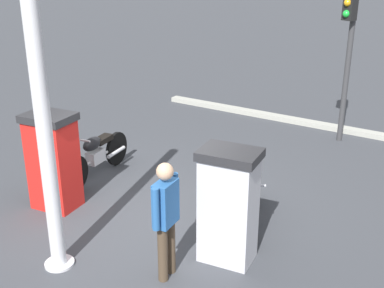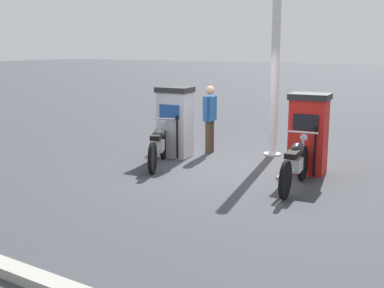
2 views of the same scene
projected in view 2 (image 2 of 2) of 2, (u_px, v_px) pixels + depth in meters
name	position (u px, v px, depth m)	size (l,w,h in m)	color
ground_plane	(228.00, 168.00, 10.54)	(120.00, 120.00, 0.00)	#383A3F
fuel_pump_near	(175.00, 122.00, 11.51)	(0.62, 0.81, 1.62)	silver
fuel_pump_far	(308.00, 133.00, 10.00)	(0.65, 0.81, 1.62)	red
motorcycle_near_pump	(158.00, 145.00, 10.70)	(1.88, 0.91, 0.96)	black
motorcycle_far_pump	(295.00, 163.00, 8.98)	(2.01, 0.56, 0.97)	black
attendant_person	(210.00, 115.00, 11.88)	(0.57, 0.22, 1.62)	#473828
canopy_support_pole	(275.00, 67.00, 11.41)	(0.40, 0.40, 4.30)	silver
road_edge_kerb	(12.00, 270.00, 5.65)	(0.65, 6.22, 0.12)	#9E9E93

